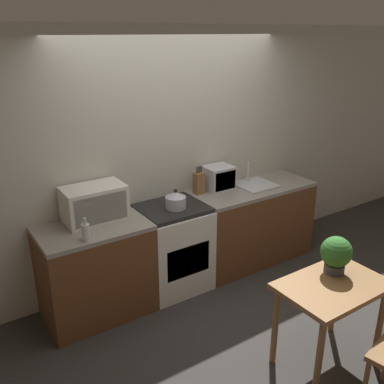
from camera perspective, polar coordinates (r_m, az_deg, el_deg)
ground_plane at (r=4.33m, az=4.75°, el=-15.20°), size 16.00×16.00×0.00m
wall_back at (r=4.49m, az=-2.57°, el=4.77°), size 10.00×0.06×2.60m
counter_left_run at (r=4.13m, az=-12.66°, el=-10.15°), size 0.98×0.62×0.90m
counter_right_run at (r=4.99m, az=7.79°, el=-4.14°), size 1.44×0.62×0.90m
stove_range at (r=4.43m, az=-2.63°, el=-7.38°), size 0.67×0.62×0.90m
kettle at (r=4.17m, az=-2.20°, el=-1.07°), size 0.20×0.20×0.20m
microwave at (r=3.98m, az=-12.89°, el=-1.50°), size 0.55×0.34×0.33m
bottle at (r=3.65m, az=-13.99°, el=-5.17°), size 0.07×0.07×0.20m
knife_block at (r=4.54m, az=0.94°, el=1.24°), size 0.11×0.09×0.30m
toaster_oven at (r=4.67m, az=3.55°, el=1.91°), size 0.30×0.27×0.26m
sink_basin at (r=4.85m, az=8.43°, el=1.02°), size 0.41×0.39×0.24m
dining_table at (r=3.56m, az=18.12°, el=-13.14°), size 0.83×0.56×0.73m
potted_plant at (r=3.56m, az=18.65°, el=-7.80°), size 0.25×0.25×0.31m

